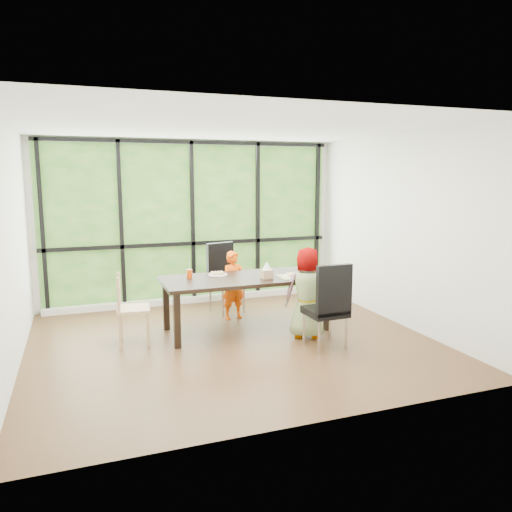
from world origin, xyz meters
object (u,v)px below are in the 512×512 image
Objects in this scene: dining_table at (247,304)px; orange_cup at (190,274)px; child_older at (309,292)px; tissue_box at (267,274)px; child_toddler at (234,285)px; chair_window_leather at (227,278)px; green_cup at (315,271)px; plate_near at (292,276)px; white_mug at (313,269)px; chair_end_beech at (133,309)px; chair_interior_leather at (325,305)px; plate_far at (218,275)px.

orange_cup is (-0.75, 0.19, 0.43)m from dining_table.
tissue_box is at bearing -15.88° from child_older.
chair_window_leather is at bearing 82.58° from child_toddler.
child_toddler is 7.76× the size of green_cup.
white_mug is (0.44, 0.24, 0.03)m from plate_near.
white_mug is at bearing 66.78° from green_cup.
orange_cup is at bearing -67.99° from chair_end_beech.
child_older is (-0.01, 0.45, 0.06)m from chair_interior_leather.
dining_table is at bearing -97.81° from child_toddler.
child_older is 9.15× the size of green_cup.
chair_interior_leather is at bearing -83.21° from plate_near.
plate_far is at bearing -130.54° from chair_window_leather.
chair_end_beech is 4.16× the size of plate_near.
white_mug reaches higher than plate_near.
chair_end_beech reaches higher than green_cup.
child_toddler reaches higher than tissue_box.
child_older is at bearing -75.64° from plate_near.
dining_table is 2.25× the size of child_toddler.
plate_near is at bearing -77.64° from chair_window_leather.
chair_interior_leather is at bearing -55.69° from dining_table.
chair_interior_leather reaches higher than tissue_box.
dining_table is at bearing -82.61° from chair_end_beech.
orange_cup is at bearing 165.75° from dining_table.
child_toddler is at bearing 151.93° from white_mug.
child_older is 0.72m from white_mug.
child_toddler is at bearing 136.50° from green_cup.
orange_cup is at bearing -173.41° from plate_far.
chair_end_beech is at bearing 174.46° from green_cup.
chair_window_leather reaches higher than chair_end_beech.
chair_interior_leather is 4.99× the size of plate_near.
chair_window_leather reaches higher than green_cup.
child_toddler is at bearing -68.94° from chair_interior_leather.
chair_interior_leather is at bearing 114.62° from child_older.
white_mug is at bearing -96.80° from child_older.
chair_end_beech is 2.27m from child_older.
child_toddler reaches higher than chair_end_beech.
plate_near is 2.71× the size of white_mug.
chair_interior_leather reaches higher than white_mug.
dining_table is 10.60× the size of plate_near.
tissue_box is (1.75, -0.15, 0.36)m from chair_end_beech.
green_cup is (1.65, -0.45, 0.01)m from orange_cup.
white_mug is at bearing 28.89° from plate_near.
child_toddler is 8.56× the size of orange_cup.
chair_window_leather is 2.06m from chair_interior_leather.
orange_cup reaches higher than white_mug.
chair_window_leather is 13.54× the size of white_mug.
child_toddler is at bearing -104.45° from chair_window_leather.
chair_interior_leather reaches higher than child_toddler.
dining_table is 1.90× the size of child_older.
green_cup reaches higher than white_mug.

